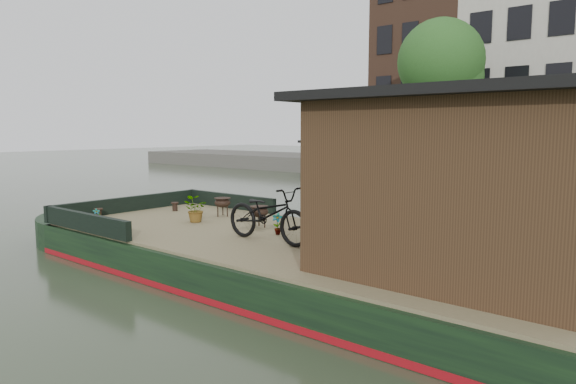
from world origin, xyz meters
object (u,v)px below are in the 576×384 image
Objects in this scene: cabin at (470,182)px; dinghy at (394,187)px; bicycle at (268,214)px; brazier_rear at (223,207)px; brazier_front at (259,217)px; potted_plant_a at (277,224)px.

dinghy is (-7.09, 11.29, -1.54)m from cabin.
bicycle reaches higher than dinghy.
brazier_rear is 0.13× the size of dinghy.
cabin reaches higher than brazier_front.
brazier_front is at bearing 173.46° from cabin.
brazier_front is (-1.03, 0.89, -0.27)m from bicycle.
potted_plant_a is at bearing -22.94° from brazier_front.
dinghy is (-2.74, 10.79, -0.52)m from brazier_front.
brazier_rear is at bearing 170.91° from cabin.
cabin is 9.39× the size of brazier_front.
dinghy is (-3.50, 11.11, -0.51)m from potted_plant_a.
brazier_front is (-0.76, 0.32, 0.01)m from potted_plant_a.
cabin reaches higher than potted_plant_a.
bicycle is at bearing -149.48° from dinghy.
bicycle is 0.56× the size of dinghy.
brazier_front reaches higher than dinghy.
brazier_rear reaches higher than dinghy.
dinghy is (-1.21, 10.35, -0.52)m from brazier_rear.
cabin is 13.42m from dinghy.
brazier_front is 1.02× the size of brazier_rear.
brazier_front is at bearing 50.53° from bicycle.
brazier_rear is at bearing -160.70° from dinghy.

